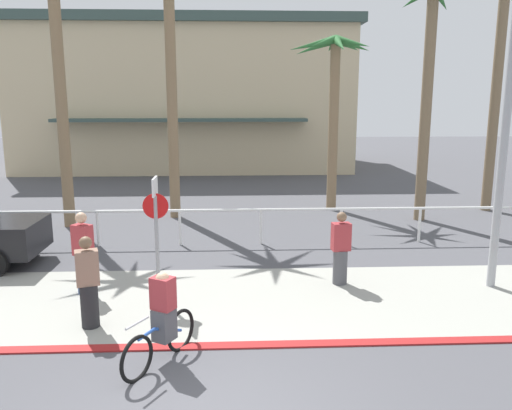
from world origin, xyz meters
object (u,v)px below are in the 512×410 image
object	(u,v)px
palm_tree_2	(55,23)
cyclist_blue_0	(162,320)
palm_tree_4	(333,77)
pedestrian_0	(341,251)
palm_tree_5	(431,47)
palm_tree_3	(171,20)
palm_tree_6	(502,27)
stop_sign_bike_lane	(156,221)
pedestrian_1	(84,256)
pedestrian_2	(88,286)

from	to	relation	value
palm_tree_2	cyclist_blue_0	world-z (taller)	palm_tree_2
palm_tree_4	pedestrian_0	world-z (taller)	palm_tree_4
palm_tree_5	palm_tree_3	bearing A→B (deg)	174.47
palm_tree_5	palm_tree_6	size ratio (longest dim) A/B	0.85
palm_tree_5	stop_sign_bike_lane	bearing A→B (deg)	-139.19
palm_tree_2	palm_tree_5	world-z (taller)	palm_tree_2
pedestrian_1	palm_tree_3	bearing A→B (deg)	80.71
stop_sign_bike_lane	palm_tree_6	world-z (taller)	palm_tree_6
cyclist_blue_0	pedestrian_1	bearing A→B (deg)	123.86
palm_tree_6	pedestrian_2	world-z (taller)	palm_tree_6
palm_tree_2	palm_tree_6	xyz separation A→B (m)	(14.83, 1.79, 0.19)
palm_tree_5	pedestrian_0	xyz separation A→B (m)	(-4.07, -6.24, -4.97)
stop_sign_bike_lane	palm_tree_4	bearing A→B (deg)	59.19
pedestrian_0	pedestrian_1	world-z (taller)	pedestrian_1
palm_tree_2	palm_tree_4	world-z (taller)	palm_tree_2
palm_tree_4	palm_tree_6	size ratio (longest dim) A/B	0.69
palm_tree_6	pedestrian_1	distance (m)	15.98
stop_sign_bike_lane	palm_tree_3	xyz separation A→B (m)	(-0.40, 7.73, 4.96)
pedestrian_2	stop_sign_bike_lane	bearing A→B (deg)	51.82
pedestrian_1	pedestrian_2	size ratio (longest dim) A/B	1.04
palm_tree_6	cyclist_blue_0	distance (m)	16.34
cyclist_blue_0	pedestrian_0	bearing A→B (deg)	43.54
palm_tree_5	pedestrian_1	xyz separation A→B (m)	(-9.62, -6.56, -4.91)
palm_tree_4	palm_tree_5	size ratio (longest dim) A/B	0.82
palm_tree_3	palm_tree_6	bearing A→B (deg)	2.86
pedestrian_1	palm_tree_2	bearing A→B (deg)	109.59
palm_tree_5	pedestrian_2	size ratio (longest dim) A/B	4.50
stop_sign_bike_lane	palm_tree_6	xyz separation A→B (m)	(11.03, 8.30, 4.86)
palm_tree_2	cyclist_blue_0	xyz separation A→B (m)	(4.22, -9.18, -5.66)
palm_tree_3	pedestrian_1	xyz separation A→B (m)	(-1.21, -7.37, -5.80)
palm_tree_4	cyclist_blue_0	size ratio (longest dim) A/B	3.94
cyclist_blue_0	pedestrian_0	distance (m)	4.85
palm_tree_3	palm_tree_5	size ratio (longest dim) A/B	1.14
palm_tree_5	pedestrian_1	world-z (taller)	palm_tree_5
pedestrian_0	pedestrian_2	size ratio (longest dim) A/B	0.97
palm_tree_4	pedestrian_0	bearing A→B (deg)	-98.98
stop_sign_bike_lane	cyclist_blue_0	world-z (taller)	stop_sign_bike_lane
palm_tree_2	pedestrian_2	distance (m)	10.01
palm_tree_2	palm_tree_6	world-z (taller)	palm_tree_6
pedestrian_0	palm_tree_4	bearing A→B (deg)	81.02
stop_sign_bike_lane	palm_tree_4	distance (m)	10.67
cyclist_blue_0	palm_tree_3	bearing A→B (deg)	94.55
palm_tree_5	palm_tree_6	bearing A→B (deg)	24.65
palm_tree_2	pedestrian_1	distance (m)	8.55
palm_tree_3	pedestrian_1	distance (m)	9.46
palm_tree_6	pedestrian_0	bearing A→B (deg)	-132.91
stop_sign_bike_lane	pedestrian_1	size ratio (longest dim) A/B	1.43
palm_tree_4	pedestrian_2	distance (m)	12.56
palm_tree_3	pedestrian_1	world-z (taller)	palm_tree_3
palm_tree_4	palm_tree_3	bearing A→B (deg)	-169.70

